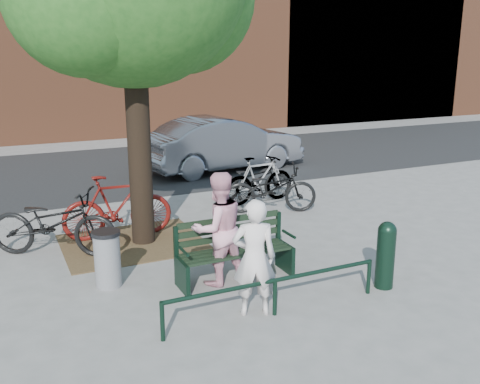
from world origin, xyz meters
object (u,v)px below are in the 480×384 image
person_left (254,258)px  bicycle_c (252,180)px  bollard (386,253)px  person_right (218,229)px  park_bench (233,248)px  parked_car (223,144)px  litter_bin (107,259)px

person_left → bicycle_c: 5.52m
bollard → bicycle_c: 5.04m
person_right → bicycle_c: 4.60m
park_bench → parked_car: parked_car is taller
bicycle_c → park_bench: bearing=164.4°
park_bench → bicycle_c: (2.21, 3.82, -0.01)m
person_left → bollard: (2.06, -0.08, -0.24)m
bicycle_c → parked_car: size_ratio=0.38×
park_bench → person_right: size_ratio=1.04×
person_left → person_right: bearing=-69.5°
person_right → bollard: person_right is taller
bollard → person_right: bearing=151.0°
park_bench → person_left: bearing=-101.3°
bicycle_c → person_right: bearing=161.9°
person_right → parked_car: person_right is taller
litter_bin → person_left: bearing=-47.2°
person_left → bicycle_c: person_left is taller
bollard → person_left: bearing=177.9°
person_right → bicycle_c: (2.46, 3.87, -0.37)m
park_bench → litter_bin: 1.83m
person_right → litter_bin: 1.65m
park_bench → person_right: bearing=-170.1°
park_bench → bollard: (1.84, -1.21, 0.05)m
bollard → bicycle_c: bollard is taller
bicycle_c → parked_car: 3.26m
bollard → litter_bin: bearing=154.3°
person_right → parked_car: (3.13, 7.05, -0.07)m
bicycle_c → parked_car: (0.67, 3.18, 0.30)m
park_bench → parked_car: bearing=67.7°
parked_car → bicycle_c: bearing=160.1°
person_left → person_right: 1.09m
person_left → person_right: person_right is taller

